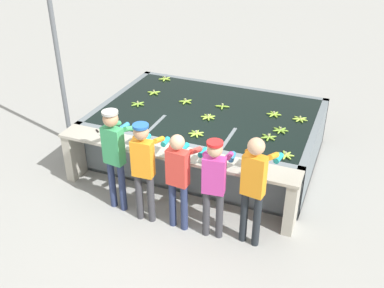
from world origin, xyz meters
TOP-DOWN VIEW (x-y plane):
  - ground_plane at (0.00, 0.00)m, footprint 80.00×80.00m
  - wash_tank at (-0.00, 1.85)m, footprint 4.06×2.81m
  - work_ledge at (0.00, 0.23)m, footprint 4.06×0.45m
  - worker_0 at (-0.75, -0.27)m, footprint 0.46×0.74m
  - worker_1 at (-0.21, -0.37)m, footprint 0.43×0.73m
  - worker_2 at (0.35, -0.34)m, footprint 0.44×0.72m
  - worker_3 at (0.89, -0.33)m, footprint 0.46×0.73m
  - worker_4 at (1.45, -0.28)m, footprint 0.47×0.74m
  - banana_bunch_floating_0 at (0.10, 1.56)m, footprint 0.28×0.27m
  - banana_bunch_floating_1 at (1.42, 1.55)m, footprint 0.28×0.28m
  - banana_bunch_floating_2 at (-1.31, 2.20)m, footprint 0.27×0.28m
  - banana_bunch_floating_3 at (1.18, 2.12)m, footprint 0.28×0.27m
  - banana_bunch_floating_4 at (-1.42, 2.96)m, footprint 0.27×0.27m
  - banana_bunch_floating_5 at (-1.36, 1.59)m, footprint 0.28×0.26m
  - banana_bunch_floating_6 at (1.29, 1.23)m, footprint 0.26×0.28m
  - banana_bunch_floating_7 at (0.13, 0.89)m, footprint 0.28×0.28m
  - banana_bunch_floating_8 at (1.67, 0.76)m, footprint 0.28×0.27m
  - banana_bunch_floating_9 at (0.19, 2.09)m, footprint 0.28×0.28m
  - banana_bunch_floating_10 at (-0.55, 2.04)m, footprint 0.28×0.26m
  - banana_bunch_floating_11 at (1.66, 2.11)m, footprint 0.28×0.28m
  - knife_0 at (0.10, 0.21)m, footprint 0.31×0.22m
  - knife_1 at (-1.43, 0.31)m, footprint 0.30×0.23m
  - support_post_left at (-2.81, 1.26)m, footprint 0.09×0.09m

SIDE VIEW (x-z plane):
  - ground_plane at x=0.00m, z-range 0.00..0.00m
  - wash_tank at x=0.00m, z-range -0.01..0.93m
  - work_ledge at x=0.00m, z-range 0.18..1.12m
  - knife_0 at x=0.10m, z-range 0.94..0.96m
  - knife_1 at x=-1.43m, z-range 0.94..0.96m
  - banana_bunch_floating_0 at x=0.10m, z-range 0.92..0.99m
  - banana_bunch_floating_1 at x=1.42m, z-range 0.92..0.99m
  - banana_bunch_floating_7 at x=0.13m, z-range 0.92..0.99m
  - banana_bunch_floating_8 at x=1.67m, z-range 0.92..0.99m
  - banana_bunch_floating_11 at x=1.66m, z-range 0.92..0.99m
  - banana_bunch_floating_3 at x=1.18m, z-range 0.92..0.99m
  - banana_bunch_floating_5 at x=-1.36m, z-range 0.92..0.99m
  - banana_bunch_floating_6 at x=1.29m, z-range 0.92..0.99m
  - banana_bunch_floating_2 at x=-1.31m, z-range 0.92..0.99m
  - banana_bunch_floating_4 at x=-1.42m, z-range 0.92..0.99m
  - banana_bunch_floating_10 at x=-0.55m, z-range 0.92..0.99m
  - banana_bunch_floating_9 at x=0.19m, z-range 0.92..0.99m
  - worker_2 at x=0.35m, z-range 0.16..1.77m
  - worker_3 at x=0.89m, z-range 0.17..1.79m
  - worker_1 at x=-0.21m, z-range 0.18..1.86m
  - worker_4 at x=1.45m, z-range 0.19..1.94m
  - worker_0 at x=-0.75m, z-range 0.20..1.94m
  - support_post_left at x=-2.81m, z-range 0.00..3.20m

